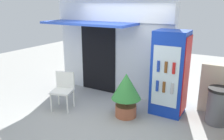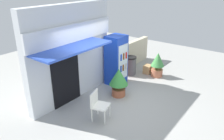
{
  "view_description": "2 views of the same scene",
  "coord_description": "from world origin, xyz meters",
  "px_view_note": "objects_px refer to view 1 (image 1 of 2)",
  "views": [
    {
      "loc": [
        2.67,
        -3.91,
        2.49
      ],
      "look_at": [
        0.17,
        0.41,
        1.02
      ],
      "focal_mm": 36.68,
      "sensor_mm": 36.0,
      "label": 1
    },
    {
      "loc": [
        -5.04,
        -3.67,
        3.88
      ],
      "look_at": [
        0.21,
        0.36,
        1.1
      ],
      "focal_mm": 35.31,
      "sensor_mm": 36.0,
      "label": 2
    }
  ],
  "objects_px": {
    "drink_cooler": "(170,73)",
    "potted_plant_near_shop": "(126,91)",
    "plastic_chair": "(64,88)",
    "trash_bin": "(218,106)"
  },
  "relations": [
    {
      "from": "drink_cooler",
      "to": "potted_plant_near_shop",
      "type": "xyz_separation_m",
      "value": [
        -0.76,
        -0.66,
        -0.35
      ]
    },
    {
      "from": "potted_plant_near_shop",
      "to": "trash_bin",
      "type": "bearing_deg",
      "value": 20.7
    },
    {
      "from": "trash_bin",
      "to": "drink_cooler",
      "type": "bearing_deg",
      "value": -178.39
    },
    {
      "from": "drink_cooler",
      "to": "trash_bin",
      "type": "height_order",
      "value": "drink_cooler"
    },
    {
      "from": "trash_bin",
      "to": "potted_plant_near_shop",
      "type": "bearing_deg",
      "value": -159.3
    },
    {
      "from": "plastic_chair",
      "to": "trash_bin",
      "type": "xyz_separation_m",
      "value": [
        3.34,
        1.05,
        -0.12
      ]
    },
    {
      "from": "plastic_chair",
      "to": "drink_cooler",
      "type": "bearing_deg",
      "value": 24.19
    },
    {
      "from": "drink_cooler",
      "to": "plastic_chair",
      "type": "relative_size",
      "value": 2.17
    },
    {
      "from": "drink_cooler",
      "to": "potted_plant_near_shop",
      "type": "distance_m",
      "value": 1.07
    },
    {
      "from": "drink_cooler",
      "to": "plastic_chair",
      "type": "distance_m",
      "value": 2.53
    }
  ]
}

